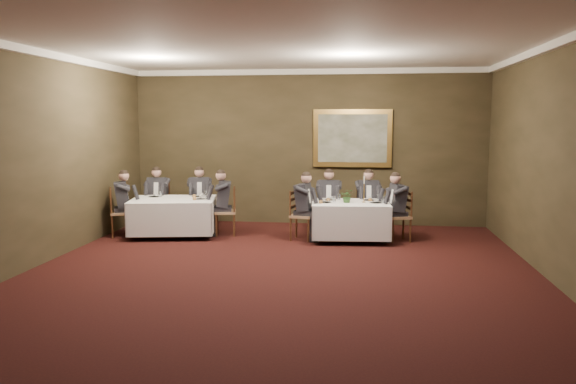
% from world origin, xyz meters
% --- Properties ---
extents(ground, '(10.00, 10.00, 0.00)m').
position_xyz_m(ground, '(0.00, 0.00, 0.00)').
color(ground, black).
rests_on(ground, ground).
extents(ceiling, '(8.00, 10.00, 0.10)m').
position_xyz_m(ceiling, '(0.00, 0.00, 3.50)').
color(ceiling, silver).
rests_on(ceiling, back_wall).
extents(back_wall, '(8.00, 0.10, 3.50)m').
position_xyz_m(back_wall, '(0.00, 5.00, 1.75)').
color(back_wall, '#2D2616').
rests_on(back_wall, ground).
extents(front_wall, '(8.00, 0.10, 3.50)m').
position_xyz_m(front_wall, '(0.00, -5.00, 1.75)').
color(front_wall, '#2D2616').
rests_on(front_wall, ground).
extents(left_wall, '(0.10, 10.00, 3.50)m').
position_xyz_m(left_wall, '(-4.00, 0.00, 1.75)').
color(left_wall, '#2D2616').
rests_on(left_wall, ground).
extents(right_wall, '(0.10, 10.00, 3.50)m').
position_xyz_m(right_wall, '(4.00, 0.00, 1.75)').
color(right_wall, '#2D2616').
rests_on(right_wall, ground).
extents(crown_molding, '(8.00, 10.00, 0.12)m').
position_xyz_m(crown_molding, '(0.00, 0.00, 3.44)').
color(crown_molding, white).
rests_on(crown_molding, back_wall).
extents(table_main, '(1.60, 1.27, 0.67)m').
position_xyz_m(table_main, '(1.02, 3.23, 0.45)').
color(table_main, '#32180D').
rests_on(table_main, ground).
extents(table_second, '(1.90, 1.57, 0.67)m').
position_xyz_m(table_second, '(-2.60, 3.24, 0.45)').
color(table_second, '#32180D').
rests_on(table_second, ground).
extents(chair_main_backleft, '(0.44, 0.42, 1.00)m').
position_xyz_m(chair_main_backleft, '(0.56, 3.97, 0.28)').
color(chair_main_backleft, '#99714D').
rests_on(chair_main_backleft, ground).
extents(diner_main_backleft, '(0.42, 0.48, 1.35)m').
position_xyz_m(diner_main_backleft, '(0.56, 3.96, 0.51)').
color(diner_main_backleft, black).
rests_on(diner_main_backleft, chair_main_backleft).
extents(chair_main_backright, '(0.50, 0.48, 1.00)m').
position_xyz_m(chair_main_backright, '(1.36, 4.03, 0.28)').
color(chair_main_backright, '#99714D').
rests_on(chair_main_backright, ground).
extents(diner_main_backright, '(0.47, 0.53, 1.35)m').
position_xyz_m(diner_main_backright, '(1.36, 4.02, 0.51)').
color(diner_main_backright, black).
rests_on(diner_main_backright, chair_main_backright).
extents(chair_main_endleft, '(0.49, 0.51, 1.00)m').
position_xyz_m(chair_main_endleft, '(0.06, 3.16, 0.28)').
color(chair_main_endleft, '#99714D').
rests_on(chair_main_endleft, ground).
extents(diner_main_endleft, '(0.55, 0.48, 1.35)m').
position_xyz_m(diner_main_endleft, '(0.07, 3.16, 0.51)').
color(diner_main_endleft, black).
rests_on(diner_main_endleft, chair_main_endleft).
extents(chair_main_endright, '(0.53, 0.54, 1.00)m').
position_xyz_m(chair_main_endright, '(1.97, 3.30, 0.28)').
color(chair_main_endright, '#99714D').
rests_on(chair_main_endright, ground).
extents(diner_main_endright, '(0.57, 0.52, 1.35)m').
position_xyz_m(diner_main_endright, '(1.96, 3.30, 0.51)').
color(diner_main_endright, black).
rests_on(diner_main_endright, chair_main_endright).
extents(chair_sec_backleft, '(0.47, 0.45, 1.00)m').
position_xyz_m(chair_sec_backleft, '(-3.20, 4.02, 0.28)').
color(chair_sec_backleft, '#99714D').
rests_on(chair_sec_backleft, ground).
extents(diner_sec_backleft, '(0.44, 0.50, 1.35)m').
position_xyz_m(diner_sec_backleft, '(-3.20, 4.01, 0.51)').
color(diner_sec_backleft, black).
rests_on(diner_sec_backleft, chair_sec_backleft).
extents(chair_sec_backright, '(0.53, 0.51, 1.00)m').
position_xyz_m(chair_sec_backright, '(-2.31, 4.18, 0.28)').
color(chair_sec_backright, '#99714D').
rests_on(chair_sec_backright, ground).
extents(diner_sec_backright, '(0.50, 0.56, 1.35)m').
position_xyz_m(diner_sec_backright, '(-2.30, 4.17, 0.51)').
color(diner_sec_backright, black).
rests_on(diner_sec_backright, chair_sec_backright).
extents(chair_sec_endright, '(0.50, 0.52, 1.00)m').
position_xyz_m(chair_sec_endright, '(-1.54, 3.43, 0.28)').
color(chair_sec_endright, '#99714D').
rests_on(chair_sec_endright, ground).
extents(diner_sec_endright, '(0.55, 0.49, 1.35)m').
position_xyz_m(diner_sec_endright, '(-1.55, 3.43, 0.51)').
color(diner_sec_endright, black).
rests_on(diner_sec_endright, chair_sec_endright).
extents(chair_sec_endleft, '(0.56, 0.57, 1.00)m').
position_xyz_m(chair_sec_endleft, '(-3.66, 3.05, 0.28)').
color(chair_sec_endleft, '#99714D').
rests_on(chair_sec_endleft, ground).
extents(diner_sec_endleft, '(0.60, 0.56, 1.35)m').
position_xyz_m(diner_sec_endleft, '(-3.65, 3.05, 0.51)').
color(diner_sec_endleft, black).
rests_on(diner_sec_endleft, chair_sec_endleft).
extents(centerpiece, '(0.26, 0.23, 0.28)m').
position_xyz_m(centerpiece, '(0.96, 3.16, 0.90)').
color(centerpiece, '#2D5926').
rests_on(centerpiece, table_main).
extents(candlestick, '(0.08, 0.08, 0.54)m').
position_xyz_m(candlestick, '(1.28, 3.25, 0.96)').
color(candlestick, '#BA8A39').
rests_on(candlestick, table_main).
extents(place_setting_table_main, '(0.33, 0.31, 0.14)m').
position_xyz_m(place_setting_table_main, '(0.64, 3.54, 0.80)').
color(place_setting_table_main, white).
rests_on(place_setting_table_main, table_main).
extents(place_setting_table_second, '(0.33, 0.31, 0.14)m').
position_xyz_m(place_setting_table_second, '(-3.06, 3.54, 0.80)').
color(place_setting_table_second, white).
rests_on(place_setting_table_second, table_second).
extents(painting, '(1.75, 0.09, 1.29)m').
position_xyz_m(painting, '(1.02, 4.94, 1.96)').
color(painting, '#E5BC53').
rests_on(painting, back_wall).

